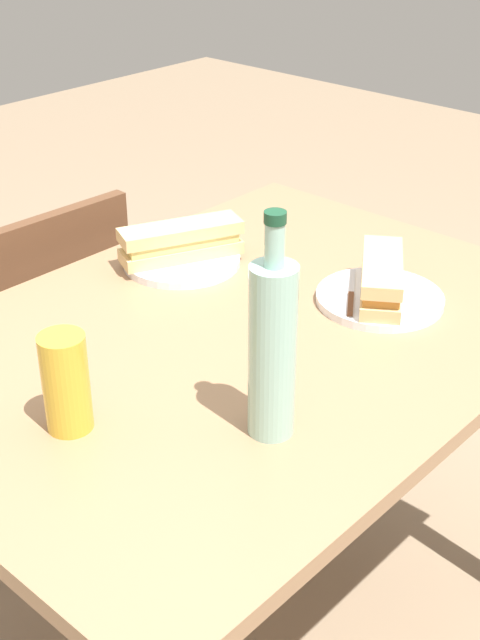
{
  "coord_description": "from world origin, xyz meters",
  "views": [
    {
      "loc": [
        -0.95,
        -0.86,
        1.52
      ],
      "look_at": [
        0.0,
        0.0,
        0.8
      ],
      "focal_mm": 48.66,
      "sensor_mm": 36.0,
      "label": 1
    }
  ],
  "objects_px": {
    "baguette_sandwich_near": "(382,278)",
    "baguette_sandwich_far": "(181,241)",
    "plate_near": "(380,298)",
    "water_bottle": "(272,348)",
    "dining_table": "(240,388)",
    "knife_far": "(167,246)",
    "chair_far": "(39,351)",
    "beer_glass": "(66,383)",
    "plate_far": "(182,260)",
    "knife_near": "(351,294)"
  },
  "relations": [
    {
      "from": "baguette_sandwich_far",
      "to": "beer_glass",
      "type": "distance_m",
      "value": 0.55
    },
    {
      "from": "knife_near",
      "to": "plate_far",
      "type": "bearing_deg",
      "value": 104.7
    },
    {
      "from": "water_bottle",
      "to": "beer_glass",
      "type": "distance_m",
      "value": 0.29
    },
    {
      "from": "plate_near",
      "to": "knife_near",
      "type": "relative_size",
      "value": 1.49
    },
    {
      "from": "baguette_sandwich_near",
      "to": "baguette_sandwich_far",
      "type": "relative_size",
      "value": 0.89
    },
    {
      "from": "dining_table",
      "to": "baguette_sandwich_far",
      "type": "xyz_separation_m",
      "value": [
        0.12,
        0.26,
        0.17
      ]
    },
    {
      "from": "baguette_sandwich_near",
      "to": "beer_glass",
      "type": "bearing_deg",
      "value": 169.69
    },
    {
      "from": "knife_near",
      "to": "baguette_sandwich_far",
      "type": "relative_size",
      "value": 0.63
    },
    {
      "from": "knife_near",
      "to": "beer_glass",
      "type": "relative_size",
      "value": 1.04
    },
    {
      "from": "dining_table",
      "to": "knife_near",
      "type": "relative_size",
      "value": 7.62
    },
    {
      "from": "plate_near",
      "to": "baguette_sandwich_far",
      "type": "distance_m",
      "value": 0.4
    },
    {
      "from": "plate_near",
      "to": "knife_near",
      "type": "xyz_separation_m",
      "value": [
        -0.04,
        0.04,
        0.01
      ]
    },
    {
      "from": "plate_near",
      "to": "water_bottle",
      "type": "height_order",
      "value": "water_bottle"
    },
    {
      "from": "chair_far",
      "to": "baguette_sandwich_near",
      "type": "xyz_separation_m",
      "value": [
        0.25,
        -0.74,
        0.34
      ]
    },
    {
      "from": "plate_near",
      "to": "beer_glass",
      "type": "relative_size",
      "value": 1.55
    },
    {
      "from": "plate_near",
      "to": "knife_near",
      "type": "bearing_deg",
      "value": 136.24
    },
    {
      "from": "dining_table",
      "to": "knife_far",
      "type": "xyz_separation_m",
      "value": [
        0.13,
        0.31,
        0.14
      ]
    },
    {
      "from": "chair_far",
      "to": "water_bottle",
      "type": "xyz_separation_m",
      "value": [
        -0.18,
        -0.84,
        0.43
      ]
    },
    {
      "from": "plate_near",
      "to": "plate_far",
      "type": "bearing_deg",
      "value": 108.67
    },
    {
      "from": "water_bottle",
      "to": "beer_glass",
      "type": "bearing_deg",
      "value": 130.47
    },
    {
      "from": "beer_glass",
      "to": "knife_far",
      "type": "bearing_deg",
      "value": 32.98
    },
    {
      "from": "dining_table",
      "to": "plate_near",
      "type": "distance_m",
      "value": 0.3
    },
    {
      "from": "dining_table",
      "to": "beer_glass",
      "type": "relative_size",
      "value": 7.92
    },
    {
      "from": "dining_table",
      "to": "baguette_sandwich_far",
      "type": "bearing_deg",
      "value": 65.88
    },
    {
      "from": "knife_far",
      "to": "beer_glass",
      "type": "relative_size",
      "value": 1.08
    },
    {
      "from": "baguette_sandwich_near",
      "to": "knife_near",
      "type": "xyz_separation_m",
      "value": [
        -0.04,
        0.04,
        -0.03
      ]
    },
    {
      "from": "knife_near",
      "to": "beer_glass",
      "type": "xyz_separation_m",
      "value": [
        -0.57,
        0.07,
        0.06
      ]
    },
    {
      "from": "plate_near",
      "to": "knife_far",
      "type": "height_order",
      "value": "knife_far"
    },
    {
      "from": "knife_near",
      "to": "beer_glass",
      "type": "distance_m",
      "value": 0.58
    },
    {
      "from": "baguette_sandwich_near",
      "to": "water_bottle",
      "type": "distance_m",
      "value": 0.45
    },
    {
      "from": "baguette_sandwich_far",
      "to": "knife_far",
      "type": "bearing_deg",
      "value": 77.69
    },
    {
      "from": "baguette_sandwich_near",
      "to": "plate_far",
      "type": "xyz_separation_m",
      "value": [
        -0.13,
        0.38,
        -0.04
      ]
    },
    {
      "from": "chair_far",
      "to": "beer_glass",
      "type": "bearing_deg",
      "value": -120.13
    },
    {
      "from": "chair_far",
      "to": "plate_far",
      "type": "relative_size",
      "value": 3.68
    },
    {
      "from": "plate_near",
      "to": "water_bottle",
      "type": "xyz_separation_m",
      "value": [
        -0.43,
        -0.11,
        0.13
      ]
    },
    {
      "from": "knife_near",
      "to": "plate_near",
      "type": "bearing_deg",
      "value": -43.76
    },
    {
      "from": "knife_near",
      "to": "chair_far",
      "type": "bearing_deg",
      "value": 106.69
    },
    {
      "from": "chair_far",
      "to": "plate_near",
      "type": "height_order",
      "value": "chair_far"
    },
    {
      "from": "baguette_sandwich_far",
      "to": "water_bottle",
      "type": "distance_m",
      "value": 0.58
    },
    {
      "from": "beer_glass",
      "to": "plate_far",
      "type": "bearing_deg",
      "value": 29.02
    },
    {
      "from": "baguette_sandwich_far",
      "to": "dining_table",
      "type": "bearing_deg",
      "value": -114.12
    },
    {
      "from": "knife_far",
      "to": "beer_glass",
      "type": "distance_m",
      "value": 0.59
    },
    {
      "from": "baguette_sandwich_near",
      "to": "plate_far",
      "type": "height_order",
      "value": "baguette_sandwich_near"
    },
    {
      "from": "chair_far",
      "to": "baguette_sandwich_near",
      "type": "distance_m",
      "value": 0.85
    },
    {
      "from": "dining_table",
      "to": "baguette_sandwich_near",
      "type": "bearing_deg",
      "value": -25.66
    },
    {
      "from": "plate_far",
      "to": "baguette_sandwich_far",
      "type": "distance_m",
      "value": 0.04
    },
    {
      "from": "dining_table",
      "to": "plate_near",
      "type": "relative_size",
      "value": 5.12
    },
    {
      "from": "knife_far",
      "to": "knife_near",
      "type": "bearing_deg",
      "value": -78.8
    },
    {
      "from": "chair_far",
      "to": "plate_near",
      "type": "relative_size",
      "value": 3.68
    },
    {
      "from": "baguette_sandwich_near",
      "to": "knife_near",
      "type": "distance_m",
      "value": 0.06
    }
  ]
}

